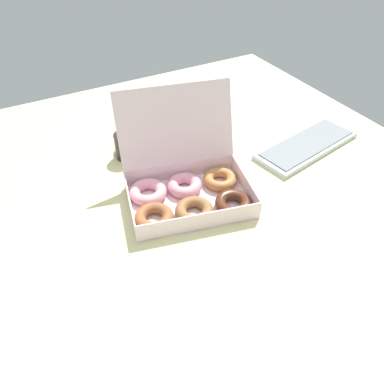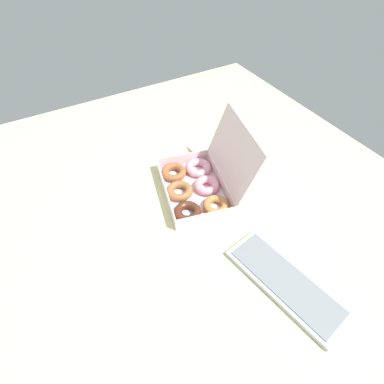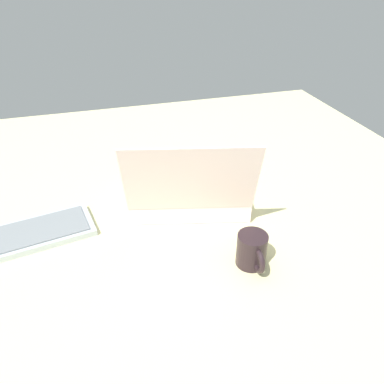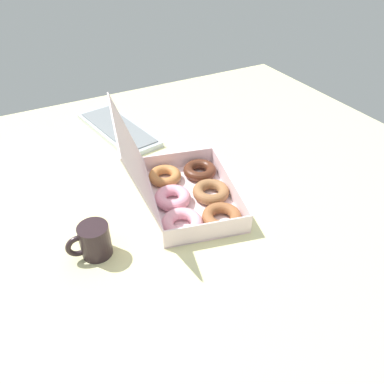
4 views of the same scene
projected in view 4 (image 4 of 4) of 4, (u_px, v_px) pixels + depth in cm
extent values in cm
cube|color=beige|center=(201.00, 207.00, 111.15)|extent=(180.00, 180.00, 2.00)
cube|color=white|center=(192.00, 199.00, 112.20)|extent=(40.17, 31.67, 0.40)
cube|color=white|center=(208.00, 231.00, 96.87)|extent=(6.05, 23.36, 5.78)
cube|color=white|center=(178.00, 160.00, 123.73)|extent=(6.05, 23.36, 5.78)
cube|color=white|center=(229.00, 185.00, 112.62)|extent=(33.83, 8.60, 5.78)
cube|color=white|center=(152.00, 197.00, 107.98)|extent=(33.83, 8.60, 5.78)
cube|color=white|center=(133.00, 158.00, 98.46)|extent=(36.43, 16.31, 22.78)
torus|color=brown|center=(222.00, 217.00, 103.20)|extent=(14.61, 14.61, 3.19)
torus|color=#90613A|center=(211.00, 192.00, 112.16)|extent=(15.49, 15.49, 3.26)
torus|color=#4F2718|center=(200.00, 170.00, 121.16)|extent=(15.08, 15.08, 3.19)
torus|color=pink|center=(182.00, 223.00, 101.17)|extent=(13.17, 13.17, 3.38)
torus|color=pink|center=(173.00, 198.00, 109.90)|extent=(15.25, 15.25, 3.51)
torus|color=#B9753E|center=(165.00, 176.00, 118.70)|extent=(14.35, 14.35, 3.09)
cube|color=#B5BFC6|center=(118.00, 130.00, 145.11)|extent=(42.70, 21.82, 1.80)
cube|color=gray|center=(118.00, 127.00, 144.44)|extent=(39.07, 18.91, 0.40)
cylinder|color=black|center=(95.00, 240.00, 92.61)|extent=(7.68, 7.68, 8.95)
torus|color=black|center=(79.00, 246.00, 91.13)|extent=(1.49, 6.42, 6.40)
cylinder|color=black|center=(93.00, 232.00, 90.86)|extent=(6.76, 6.76, 0.54)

